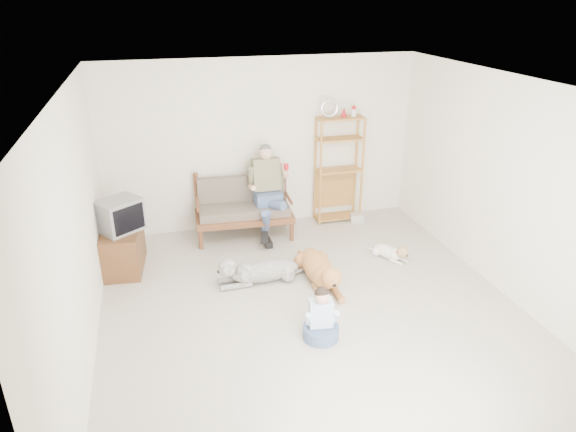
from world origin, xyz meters
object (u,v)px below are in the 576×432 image
object	(u,v)px
tv_stand	(123,249)
golden_retriever	(320,271)
etagere	(339,169)
loveseat	(243,206)

from	to	relation	value
tv_stand	golden_retriever	world-z (taller)	tv_stand
golden_retriever	etagere	bearing A→B (deg)	64.67
etagere	golden_retriever	distance (m)	2.26
etagere	tv_stand	bearing A→B (deg)	-166.66
etagere	golden_retriever	bearing A→B (deg)	-116.07
etagere	tv_stand	size ratio (longest dim) A/B	2.17
loveseat	tv_stand	bearing A→B (deg)	-157.13
etagere	tv_stand	xyz separation A→B (m)	(-3.47, -0.82, -0.60)
tv_stand	golden_retriever	bearing A→B (deg)	-17.60
loveseat	etagere	size ratio (longest dim) A/B	0.75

